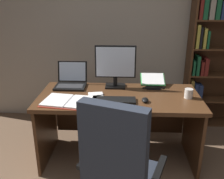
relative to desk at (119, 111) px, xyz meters
name	(u,v)px	position (x,y,z in m)	size (l,w,h in m)	color
wall_back	(134,22)	(0.17, 1.05, 0.82)	(4.87, 0.12, 2.73)	#A89E8E
desk	(119,111)	(0.00, 0.00, 0.00)	(1.64, 0.76, 0.76)	#4C2D19
bookshelf	(219,46)	(1.27, 0.84, 0.54)	(0.99, 0.28, 2.14)	#4C2D19
office_chair	(118,175)	(0.02, -0.93, -0.09)	(0.70, 0.63, 1.09)	black
monitor	(115,67)	(-0.05, 0.18, 0.44)	(0.44, 0.16, 0.46)	black
laptop	(71,81)	(-0.54, 0.18, 0.26)	(0.33, 0.31, 0.25)	black
keyboard	(114,100)	(-0.05, -0.23, 0.22)	(0.42, 0.15, 0.02)	black
computer_mouse	(145,100)	(0.25, -0.23, 0.23)	(0.06, 0.10, 0.04)	black
reading_stand_with_book	(153,81)	(0.37, 0.23, 0.27)	(0.27, 0.25, 0.12)	black
open_binder	(69,101)	(-0.47, -0.28, 0.22)	(0.54, 0.39, 0.02)	#DB422D
notepad	(96,96)	(-0.23, -0.12, 0.21)	(0.15, 0.21, 0.01)	white
pen	(98,95)	(-0.21, -0.12, 0.22)	(0.01, 0.01, 0.14)	black
coffee_mug	(189,93)	(0.69, -0.11, 0.26)	(0.08, 0.08, 0.10)	silver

